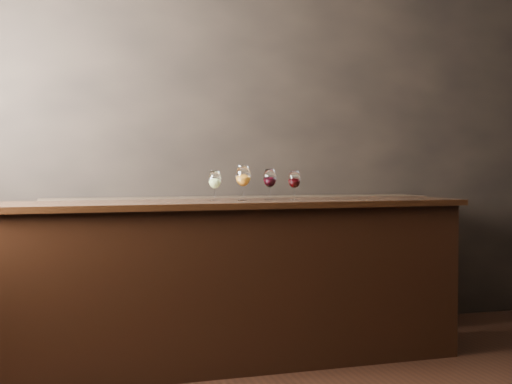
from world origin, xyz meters
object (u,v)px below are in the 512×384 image
object	(u,v)px
bar_counter	(236,285)
glass_red_b	(294,180)
glass_amber	(243,177)
back_bar_shelf	(240,267)
glass_white	(215,180)
glass_red_a	(270,179)

from	to	relation	value
bar_counter	glass_red_b	world-z (taller)	glass_red_b
bar_counter	glass_amber	size ratio (longest dim) A/B	12.82
back_bar_shelf	glass_white	xyz separation A→B (m)	(-0.33, -0.65, 0.62)
glass_red_a	glass_red_b	world-z (taller)	glass_red_a
bar_counter	glass_red_b	xyz separation A→B (m)	(0.37, -0.00, 0.63)
bar_counter	glass_white	world-z (taller)	glass_white
back_bar_shelf	bar_counter	bearing A→B (deg)	-106.94
bar_counter	glass_red_a	xyz separation A→B (m)	(0.23, 0.04, 0.64)
glass_white	glass_red_b	xyz separation A→B (m)	(0.49, -0.03, -0.00)
glass_white	glass_amber	xyz separation A→B (m)	(0.17, -0.03, 0.02)
back_bar_shelf	glass_red_b	xyz separation A→B (m)	(0.16, -0.68, 0.62)
glass_amber	glass_red_b	xyz separation A→B (m)	(0.33, -0.00, -0.02)
back_bar_shelf	glass_white	size ratio (longest dim) A/B	15.06
bar_counter	back_bar_shelf	bearing A→B (deg)	71.11
glass_amber	glass_white	bearing A→B (deg)	170.33
bar_counter	glass_amber	distance (m)	0.66
glass_red_a	glass_white	bearing A→B (deg)	-178.80
bar_counter	back_bar_shelf	size ratio (longest dim) A/B	1.00
back_bar_shelf	glass_white	distance (m)	0.96
glass_red_b	glass_amber	bearing A→B (deg)	179.77
glass_white	glass_red_b	bearing A→B (deg)	-3.47
back_bar_shelf	glass_amber	xyz separation A→B (m)	(-0.16, -0.68, 0.64)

